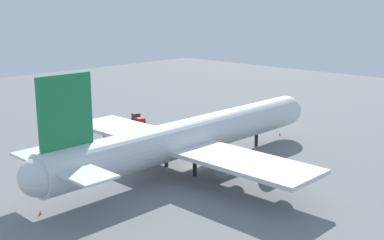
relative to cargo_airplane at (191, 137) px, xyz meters
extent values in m
plane|color=slate|center=(0.21, 0.00, -5.78)|extent=(266.54, 266.54, 0.00)
cylinder|color=silver|center=(0.21, 0.00, 0.10)|extent=(60.67, 6.52, 6.52)
sphere|color=silver|center=(30.55, 0.00, 0.10)|extent=(6.39, 6.39, 6.39)
sphere|color=silver|center=(-30.12, 0.00, 0.10)|extent=(5.55, 5.55, 5.55)
cube|color=#1E7F47|center=(-25.27, 0.00, 8.59)|extent=(8.49, 0.50, 10.44)
cube|color=silver|center=(-26.48, -5.19, 1.08)|extent=(5.46, 9.79, 0.36)
cube|color=silver|center=(-26.48, 5.19, 1.08)|extent=(5.46, 9.79, 0.36)
cube|color=silver|center=(-2.82, -14.17, -0.88)|extent=(10.31, 24.42, 0.70)
cube|color=silver|center=(-2.82, 14.17, -0.88)|extent=(10.31, 24.42, 0.70)
cylinder|color=gray|center=(-1.82, -10.50, -2.60)|extent=(5.22, 2.74, 2.74)
cylinder|color=gray|center=(-1.82, -19.54, -2.60)|extent=(5.22, 2.74, 2.74)
cylinder|color=gray|center=(-1.82, 10.50, -2.60)|extent=(5.22, 2.74, 2.74)
cylinder|color=gray|center=(-1.82, 19.54, -2.60)|extent=(5.22, 2.74, 2.74)
cylinder|color=black|center=(19.63, 0.00, -4.47)|extent=(0.70, 0.70, 2.62)
cylinder|color=black|center=(-2.82, -3.59, -4.47)|extent=(0.70, 0.70, 2.62)
cylinder|color=black|center=(-2.82, 3.59, -4.47)|extent=(0.70, 0.70, 2.62)
cube|color=#333338|center=(16.12, 35.09, -4.45)|extent=(2.22, 2.09, 1.64)
cube|color=#B21E19|center=(15.52, 32.95, -4.81)|extent=(2.52, 3.18, 0.93)
cylinder|color=black|center=(17.09, 34.80, -5.27)|extent=(0.54, 1.05, 1.02)
cylinder|color=black|center=(15.14, 35.34, -5.27)|extent=(0.54, 1.05, 1.02)
cylinder|color=black|center=(16.35, 32.14, -5.27)|extent=(0.54, 1.05, 1.02)
cylinder|color=black|center=(14.40, 32.69, -5.27)|extent=(0.54, 1.05, 1.02)
cone|color=orange|center=(30.20, 1.23, -5.45)|extent=(0.47, 0.47, 0.67)
cone|color=orange|center=(-29.77, 0.85, -5.45)|extent=(0.46, 0.46, 0.65)
camera|label=1|loc=(-61.31, -59.47, 23.18)|focal=46.09mm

